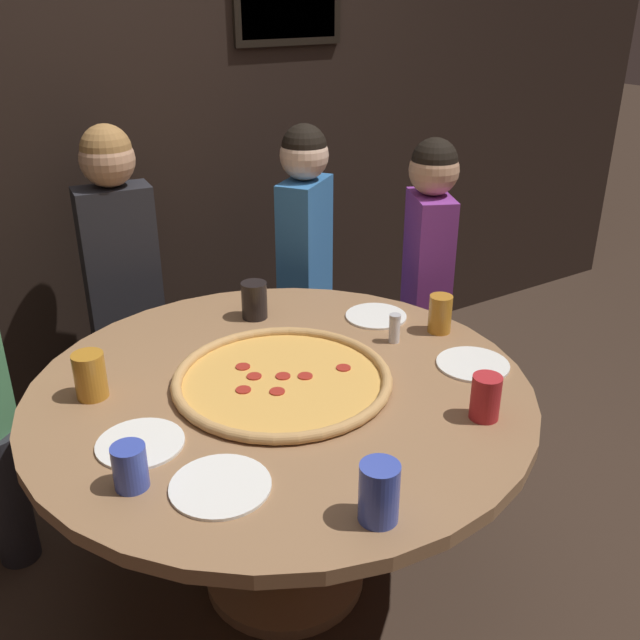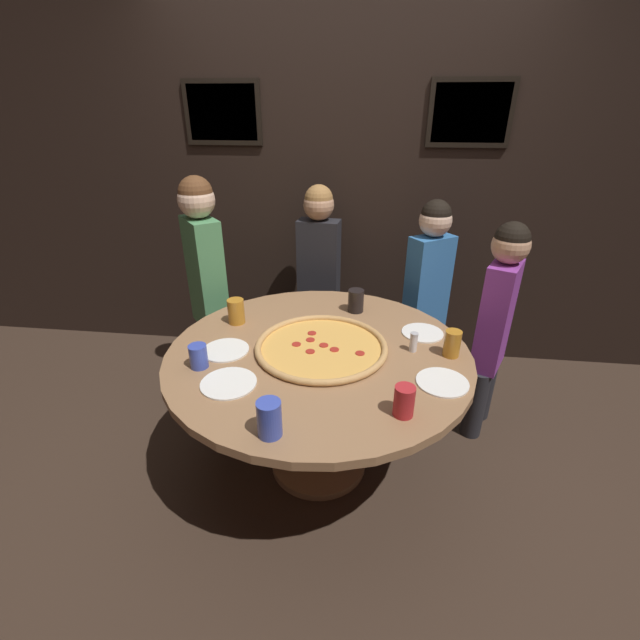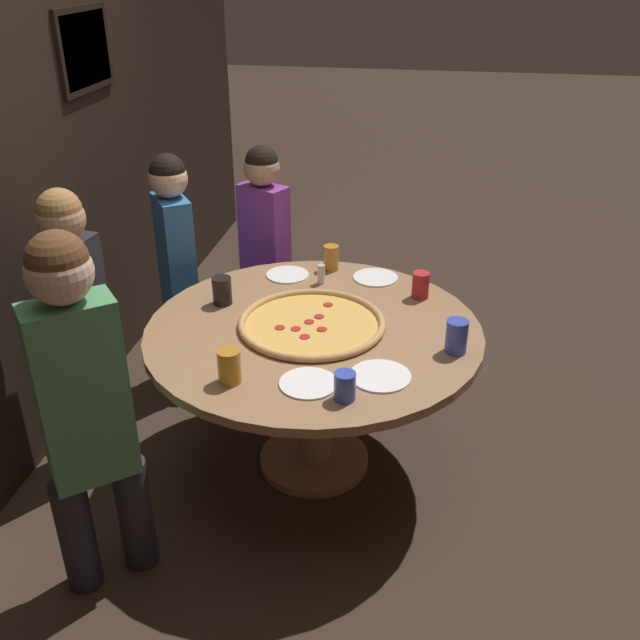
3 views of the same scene
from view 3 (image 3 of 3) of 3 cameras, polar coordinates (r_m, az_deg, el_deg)
name	(u,v)px [view 3 (image 3 of 3)]	position (r m, az deg, el deg)	size (l,w,h in m)	color
ground_plane	(314,462)	(3.50, -0.47, -11.30)	(24.00, 24.00, 0.00)	#38281E
back_wall	(5,185)	(3.36, -23.88, 9.85)	(6.40, 0.08, 2.60)	black
dining_table	(314,356)	(3.16, -0.51, -2.91)	(1.46, 1.46, 0.74)	#936B47
giant_pizza	(312,323)	(3.09, -0.66, -0.26)	(0.64, 0.64, 0.03)	#E5A84C
drink_cup_near_left	(345,386)	(2.59, 2.00, -5.31)	(0.08, 0.08, 0.11)	#384CB7
drink_cup_centre_back	(229,366)	(2.71, -7.27, -3.69)	(0.09, 0.09, 0.13)	#BC7A23
drink_cup_near_right	(457,336)	(2.93, 10.87, -1.29)	(0.09, 0.09, 0.14)	#384CB7
drink_cup_far_right	(421,285)	(3.36, 8.05, 2.78)	(0.08, 0.08, 0.13)	#B22328
drink_cup_far_left	(331,258)	(3.62, 0.89, 5.01)	(0.08, 0.08, 0.13)	#BC7A23
drink_cup_by_shaker	(222,291)	(3.30, -7.84, 2.34)	(0.09, 0.09, 0.13)	black
white_plate_near_front	(308,383)	(2.70, -0.93, -5.08)	(0.22, 0.22, 0.01)	white
white_plate_beside_cup	(375,277)	(3.55, 4.46, 3.41)	(0.22, 0.22, 0.01)	white
white_plate_right_side	(380,376)	(2.75, 4.85, -4.48)	(0.24, 0.24, 0.01)	white
white_plate_far_back	(288,275)	(3.58, -2.62, 3.64)	(0.21, 0.21, 0.01)	white
condiment_shaker	(321,274)	(3.47, 0.09, 3.69)	(0.04, 0.04, 0.10)	silver
diner_side_left	(78,317)	(3.30, -18.77, 0.24)	(0.35, 0.20, 1.34)	#232328
diner_far_left	(265,244)	(4.01, -4.44, 6.07)	(0.24, 0.34, 1.28)	#232328
diner_centre_back	(83,401)	(2.61, -18.40, -6.14)	(0.33, 0.36, 1.44)	#232328
diner_far_right	(176,260)	(3.83, -11.41, 4.71)	(0.33, 0.29, 1.30)	#232328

